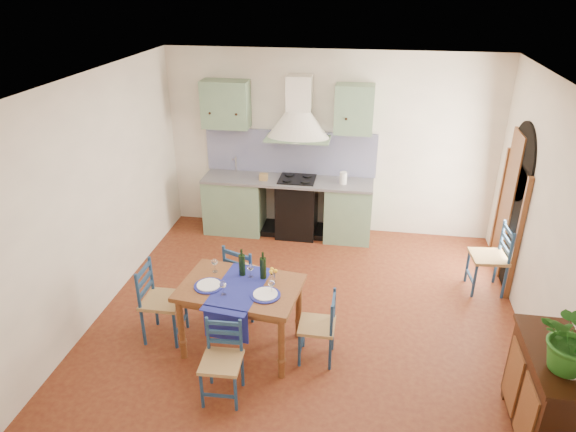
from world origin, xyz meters
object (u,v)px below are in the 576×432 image
object	(u,v)px
chair_near	(222,361)
potted_plant	(576,339)
dining_table	(241,293)
sideboard	(548,393)

from	to	relation	value
chair_near	potted_plant	size ratio (longest dim) A/B	1.36
dining_table	chair_near	xyz separation A→B (m)	(-0.01, -0.73, -0.28)
dining_table	potted_plant	xyz separation A→B (m)	(2.90, -0.95, 0.53)
chair_near	potted_plant	xyz separation A→B (m)	(2.91, -0.22, 0.81)
dining_table	chair_near	world-z (taller)	dining_table
dining_table	potted_plant	distance (m)	3.10
dining_table	potted_plant	world-z (taller)	potted_plant
dining_table	sideboard	xyz separation A→B (m)	(2.89, -0.77, -0.19)
chair_near	sideboard	bearing A→B (deg)	-0.76
chair_near	sideboard	world-z (taller)	sideboard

